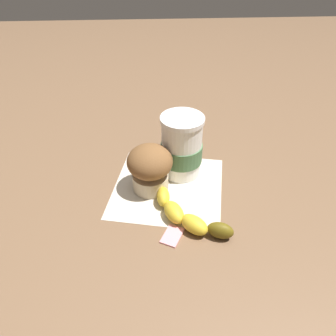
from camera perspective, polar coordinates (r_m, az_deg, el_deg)
The scene contains 6 objects.
ground_plane at distance 0.74m, azimuth 0.00°, elevation -3.36°, with size 3.00×3.00×0.00m, color brown.
paper_napkin at distance 0.74m, azimuth 0.00°, elevation -3.31°, with size 0.24×0.24×0.00m, color beige.
coffee_cup at distance 0.74m, azimuth 2.37°, elevation 3.62°, with size 0.10×0.10×0.15m.
muffin at distance 0.70m, azimuth -3.17°, elevation 0.41°, with size 0.10×0.10×0.11m.
banana at distance 0.65m, azimuth 3.23°, elevation -8.33°, with size 0.15×0.14×0.03m.
sugar_packet at distance 0.64m, azimuth 0.91°, elevation -11.57°, with size 0.05×0.03×0.01m, color pink.
Camera 1 is at (0.55, -0.03, 0.49)m, focal length 35.00 mm.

